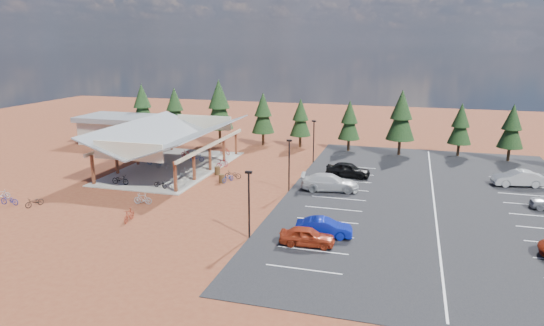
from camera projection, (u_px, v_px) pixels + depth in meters
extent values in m
plane|color=maroon|center=(234.00, 193.00, 46.68)|extent=(140.00, 140.00, 0.00)
cube|color=black|center=(434.00, 200.00, 44.50)|extent=(27.00, 44.00, 0.04)
cube|color=gray|center=(174.00, 167.00, 55.89)|extent=(10.60, 18.60, 0.10)
cube|color=brown|center=(93.00, 170.00, 48.92)|extent=(0.25, 0.25, 3.00)
cube|color=brown|center=(117.00, 160.00, 52.83)|extent=(0.25, 0.25, 3.00)
cube|color=brown|center=(137.00, 152.00, 56.75)|extent=(0.25, 0.25, 3.00)
cube|color=brown|center=(155.00, 145.00, 60.66)|extent=(0.25, 0.25, 3.00)
cube|color=brown|center=(171.00, 139.00, 64.57)|extent=(0.25, 0.25, 3.00)
cube|color=brown|center=(175.00, 176.00, 46.44)|extent=(0.25, 0.25, 3.00)
cube|color=brown|center=(194.00, 166.00, 50.36)|extent=(0.25, 0.25, 3.00)
cube|color=brown|center=(210.00, 157.00, 54.27)|extent=(0.25, 0.25, 3.00)
cube|color=brown|center=(224.00, 149.00, 58.18)|extent=(0.25, 0.25, 3.00)
cube|color=brown|center=(236.00, 142.00, 62.10)|extent=(0.25, 0.25, 3.00)
cube|color=beige|center=(133.00, 139.00, 56.49)|extent=(0.22, 18.00, 0.35)
cube|color=beige|center=(213.00, 144.00, 53.80)|extent=(0.22, 18.00, 0.35)
cube|color=slate|center=(149.00, 133.00, 55.70)|extent=(5.85, 19.40, 2.13)
cube|color=slate|center=(195.00, 135.00, 54.14)|extent=(5.85, 19.40, 2.13)
cube|color=beige|center=(128.00, 151.00, 46.56)|extent=(7.50, 0.15, 1.80)
cube|color=beige|center=(204.00, 122.00, 63.33)|extent=(7.50, 0.15, 1.80)
cube|color=#ADA593|center=(121.00, 132.00, 69.52)|extent=(10.00, 6.00, 3.20)
cube|color=slate|center=(119.00, 118.00, 69.05)|extent=(11.00, 7.00, 0.70)
cylinder|color=black|center=(249.00, 206.00, 35.41)|extent=(0.14, 0.14, 5.00)
cube|color=black|center=(249.00, 172.00, 34.79)|extent=(0.50, 0.25, 0.18)
cylinder|color=black|center=(289.00, 166.00, 46.59)|extent=(0.14, 0.14, 5.00)
cube|color=black|center=(289.00, 140.00, 45.97)|extent=(0.50, 0.25, 0.18)
cylinder|color=black|center=(314.00, 142.00, 57.77)|extent=(0.14, 0.14, 5.00)
cube|color=black|center=(314.00, 121.00, 57.15)|extent=(0.50, 0.25, 0.18)
cylinder|color=#432E18|center=(222.00, 179.00, 49.90)|extent=(0.60, 0.60, 0.90)
cylinder|color=#432E18|center=(217.00, 171.00, 52.94)|extent=(0.60, 0.60, 0.90)
cylinder|color=#382314|center=(144.00, 130.00, 73.94)|extent=(0.36, 0.36, 1.97)
cone|color=black|center=(143.00, 109.00, 73.12)|extent=(3.46, 3.46, 4.72)
cone|color=black|center=(142.00, 96.00, 72.64)|extent=(2.68, 2.68, 3.54)
cylinder|color=#382314|center=(176.00, 133.00, 72.46)|extent=(0.36, 0.36, 1.87)
cone|color=black|center=(175.00, 112.00, 71.69)|extent=(3.28, 3.28, 4.48)
cone|color=black|center=(174.00, 99.00, 71.23)|extent=(2.54, 2.54, 3.36)
cylinder|color=#382314|center=(220.00, 136.00, 68.94)|extent=(0.36, 0.36, 2.22)
cone|color=black|center=(219.00, 110.00, 68.02)|extent=(3.90, 3.90, 5.32)
cone|color=black|center=(219.00, 94.00, 67.48)|extent=(3.02, 3.02, 3.99)
cylinder|color=#382314|center=(263.00, 139.00, 68.04)|extent=(0.36, 0.36, 1.80)
cone|color=black|center=(263.00, 117.00, 67.29)|extent=(3.17, 3.17, 4.33)
cone|color=black|center=(263.00, 104.00, 66.85)|extent=(2.45, 2.45, 3.25)
cylinder|color=#382314|center=(300.00, 141.00, 66.72)|extent=(0.36, 0.36, 1.64)
cone|color=black|center=(300.00, 121.00, 66.04)|extent=(2.88, 2.88, 3.93)
cone|color=black|center=(301.00, 109.00, 65.64)|extent=(2.23, 2.23, 2.95)
cylinder|color=#382314|center=(348.00, 145.00, 64.38)|extent=(0.36, 0.36, 1.64)
cone|color=black|center=(349.00, 124.00, 63.70)|extent=(2.89, 2.89, 3.95)
cone|color=black|center=(350.00, 112.00, 63.30)|extent=(2.24, 2.24, 2.96)
cylinder|color=#382314|center=(399.00, 147.00, 62.03)|extent=(0.36, 0.36, 2.04)
cone|color=black|center=(401.00, 120.00, 61.18)|extent=(3.60, 3.60, 4.91)
cone|color=black|center=(402.00, 104.00, 60.68)|extent=(2.78, 2.78, 3.68)
cylinder|color=#382314|center=(458.00, 150.00, 61.44)|extent=(0.36, 0.36, 1.65)
cone|color=black|center=(460.00, 128.00, 60.76)|extent=(2.90, 2.90, 3.96)
cone|color=black|center=(462.00, 115.00, 60.35)|extent=(2.24, 2.24, 2.97)
cylinder|color=#382314|center=(508.00, 154.00, 58.86)|extent=(0.36, 0.36, 1.71)
cone|color=black|center=(511.00, 131.00, 58.15)|extent=(3.01, 3.01, 4.10)
cone|color=black|center=(513.00, 117.00, 57.73)|extent=(2.32, 2.32, 3.07)
imported|color=black|center=(120.00, 180.00, 49.00)|extent=(1.94, 0.77, 1.00)
imported|color=gray|center=(162.00, 164.00, 55.24)|extent=(1.65, 0.50, 0.99)
imported|color=navy|center=(155.00, 160.00, 56.89)|extent=(2.00, 1.07, 1.00)
imported|color=maroon|center=(186.00, 154.00, 60.36)|extent=(1.67, 0.91, 0.97)
imported|color=black|center=(160.00, 184.00, 47.80)|extent=(1.65, 0.88, 0.82)
imported|color=gray|center=(187.00, 172.00, 51.93)|extent=(1.68, 0.51, 1.00)
imported|color=navy|center=(197.00, 158.00, 58.38)|extent=(1.74, 1.10, 0.86)
imported|color=maroon|center=(225.00, 151.00, 61.84)|extent=(1.66, 0.91, 0.96)
imported|color=black|center=(35.00, 202.00, 42.71)|extent=(1.13, 1.75, 0.87)
imported|color=#9FA2A8|center=(1.00, 195.00, 44.68)|extent=(1.25, 1.43, 0.89)
imported|color=navy|center=(9.00, 200.00, 43.12)|extent=(1.82, 0.71, 0.94)
imported|color=maroon|center=(129.00, 215.00, 39.18)|extent=(0.70, 1.83, 1.07)
imported|color=#95999E|center=(143.00, 199.00, 43.31)|extent=(1.73, 0.69, 1.01)
imported|color=navy|center=(228.00, 178.00, 50.21)|extent=(1.13, 1.76, 0.88)
imported|color=maroon|center=(222.00, 163.00, 55.81)|extent=(1.26, 1.78, 1.06)
imported|color=black|center=(233.00, 175.00, 51.38)|extent=(1.83, 0.82, 0.93)
imported|color=#A03016|center=(307.00, 236.00, 34.46)|extent=(4.06, 1.90, 1.34)
imported|color=#0A1992|center=(324.00, 228.00, 36.02)|extent=(4.35, 1.99, 1.38)
imported|color=silver|center=(330.00, 182.00, 47.16)|extent=(5.88, 3.06, 1.63)
imported|color=black|center=(348.00, 170.00, 51.88)|extent=(4.76, 2.07, 1.60)
imported|color=#B3B3B3|center=(518.00, 178.00, 48.66)|extent=(5.04, 2.55, 1.59)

